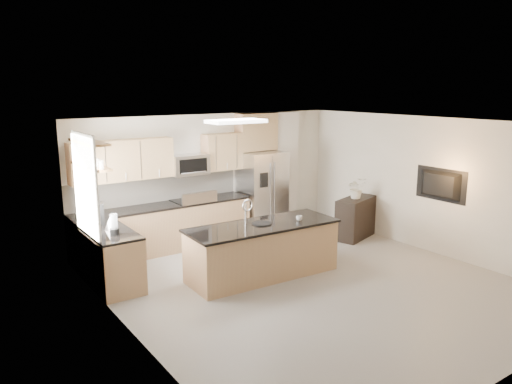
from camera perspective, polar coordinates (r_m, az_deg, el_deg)
floor at (r=8.30m, az=6.28°, el=-10.41°), size 6.50×6.50×0.00m
ceiling at (r=7.70m, az=6.73°, el=7.78°), size 6.00×6.50×0.02m
wall_back at (r=10.51m, az=-5.23°, el=1.78°), size 6.00×0.02×2.60m
wall_left at (r=6.40m, az=-14.28°, el=-5.24°), size 0.02×6.50×2.60m
wall_right at (r=10.10m, az=19.44°, el=0.72°), size 0.02×6.50×2.60m
back_counter at (r=9.88m, az=-10.41°, el=-3.96°), size 3.55×0.66×1.44m
left_counter at (r=8.43m, az=-16.38°, el=-7.17°), size 0.66×1.50×0.92m
range at (r=10.13m, az=-7.17°, el=-3.45°), size 0.76×0.64×1.14m
upper_cabinets at (r=9.71m, az=-11.51°, el=3.88°), size 3.50×0.33×0.75m
microwave at (r=10.00m, az=-7.67°, el=3.11°), size 0.76×0.40×0.40m
refrigerator at (r=10.84m, az=0.68°, el=-0.07°), size 0.92×0.78×1.78m
partition_column at (r=11.38m, az=3.15°, el=2.60°), size 0.60×0.30×2.60m
window at (r=8.04m, az=-18.92°, el=0.55°), size 0.04×1.15×1.65m
shelf_lower at (r=8.12m, az=-18.40°, el=2.84°), size 0.30×1.20×0.04m
shelf_upper at (r=8.07m, az=-18.57°, el=5.43°), size 0.30×1.20×0.04m
ceiling_fixture at (r=8.74m, az=-2.29°, el=8.08°), size 1.00×0.50×0.06m
island at (r=8.45m, az=0.76°, el=-6.64°), size 2.64×1.05×1.33m
credenza at (r=10.77m, az=11.35°, el=-2.91°), size 1.16×0.76×0.86m
cup at (r=8.56m, az=4.96°, el=-3.00°), size 0.15×0.15×0.09m
platter at (r=8.34m, az=0.65°, el=-3.61°), size 0.34×0.34×0.02m
blender at (r=7.96m, az=-15.90°, el=-3.72°), size 0.14×0.14×0.33m
kettle at (r=8.27m, az=-16.27°, el=-3.37°), size 0.20×0.20×0.26m
coffee_maker at (r=8.62m, az=-17.64°, el=-2.43°), size 0.24×0.27×0.36m
bowl at (r=8.19m, az=-18.86°, el=5.93°), size 0.47×0.47×0.09m
flower_vase at (r=10.57m, az=11.46°, el=1.07°), size 0.77×0.73×0.67m
television at (r=9.90m, az=20.09°, el=0.75°), size 0.14×1.08×0.62m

